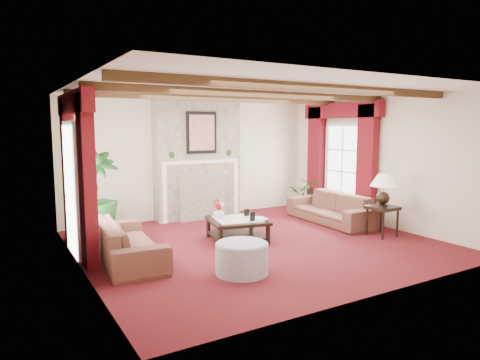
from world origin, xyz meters
TOP-DOWN VIEW (x-y plane):
  - floor at (0.00, 0.00)m, footprint 6.00×6.00m
  - ceiling at (0.00, 0.00)m, footprint 6.00×6.00m
  - back_wall at (0.00, 2.75)m, footprint 6.00×0.02m
  - left_wall at (-3.00, 0.00)m, footprint 0.02×5.50m
  - right_wall at (3.00, 0.00)m, footprint 0.02×5.50m
  - ceiling_beams at (0.00, 0.00)m, footprint 6.00×3.00m
  - fireplace at (0.00, 2.55)m, footprint 2.00×0.52m
  - french_door_left at (-2.97, 1.00)m, footprint 0.10×1.10m
  - french_door_right at (2.97, 1.00)m, footprint 0.10×1.10m
  - curtains_left at (-2.86, 1.00)m, footprint 0.20×2.40m
  - curtains_right at (2.86, 1.00)m, footprint 0.20×2.40m
  - sofa_left at (-2.29, 0.21)m, footprint 2.21×0.94m
  - sofa_right at (2.28, 0.62)m, footprint 2.25×0.84m
  - potted_palm at (-2.50, 1.75)m, footprint 1.83×2.20m
  - small_plant at (2.53, 1.77)m, footprint 1.57×1.57m
  - coffee_table at (-0.24, 0.33)m, footprint 1.18×1.18m
  - side_table at (2.33, -0.75)m, footprint 0.51×0.51m
  - ottoman at (-1.06, -1.23)m, footprint 0.75×0.75m
  - table_lamp at (2.33, -0.75)m, footprint 0.50×0.50m
  - flower_vase at (-0.49, 0.59)m, footprint 0.33×0.34m
  - book at (-0.01, 0.13)m, footprint 0.23×0.09m
  - photo_frame_a at (-0.11, 0.02)m, footprint 0.13×0.07m
  - photo_frame_b at (0.03, 0.46)m, footprint 0.11×0.03m

SIDE VIEW (x-z plane):
  - floor at x=0.00m, z-range 0.00..0.00m
  - coffee_table at x=-0.24m, z-range 0.00..0.41m
  - ottoman at x=-1.06m, z-range 0.00..0.44m
  - side_table at x=2.33m, z-range 0.00..0.58m
  - small_plant at x=2.53m, z-range 0.00..0.65m
  - sofa_left at x=-2.29m, z-range 0.00..0.83m
  - sofa_right at x=2.28m, z-range 0.00..0.86m
  - photo_frame_b at x=0.03m, z-range 0.41..0.55m
  - potted_palm at x=-2.50m, z-range 0.00..0.96m
  - photo_frame_a at x=-0.11m, z-range 0.41..0.58m
  - flower_vase at x=-0.49m, z-range 0.41..0.60m
  - book at x=-0.01m, z-range 0.41..0.71m
  - table_lamp at x=2.33m, z-range 0.58..1.21m
  - back_wall at x=0.00m, z-range 0.00..2.70m
  - left_wall at x=-3.00m, z-range 0.00..2.70m
  - right_wall at x=3.00m, z-range 0.00..2.70m
  - french_door_left at x=-2.97m, z-range 1.05..3.21m
  - french_door_right at x=2.97m, z-range 1.05..3.21m
  - curtains_left at x=-2.86m, z-range 1.28..3.83m
  - curtains_right at x=2.86m, z-range 1.28..3.83m
  - ceiling_beams at x=0.00m, z-range 2.58..2.70m
  - ceiling at x=0.00m, z-range 2.70..2.70m
  - fireplace at x=0.00m, z-range 1.35..4.05m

